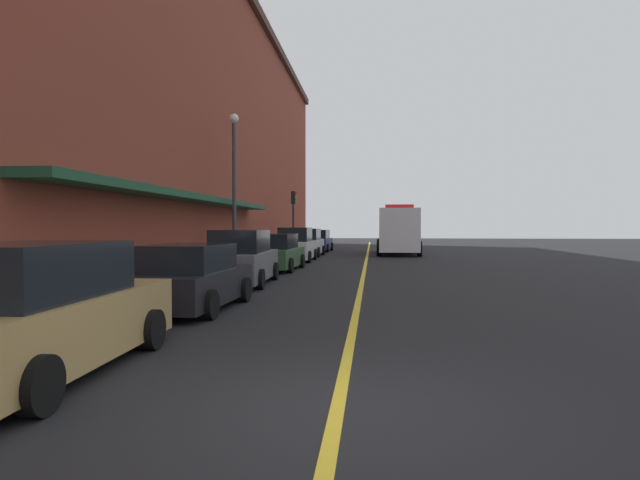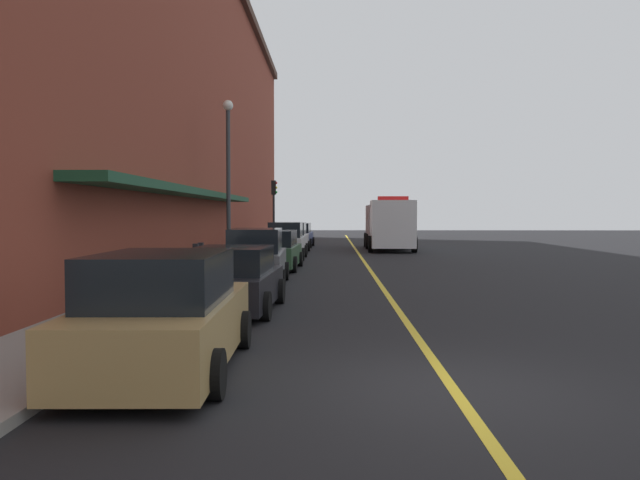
{
  "view_description": "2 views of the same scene",
  "coord_description": "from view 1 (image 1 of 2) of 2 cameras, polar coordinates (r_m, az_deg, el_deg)",
  "views": [
    {
      "loc": [
        0.38,
        -5.75,
        1.96
      ],
      "look_at": [
        -2.28,
        21.14,
        1.26
      ],
      "focal_mm": 30.15,
      "sensor_mm": 36.0,
      "label": 1
    },
    {
      "loc": [
        -1.61,
        -8.23,
        2.3
      ],
      "look_at": [
        -2.21,
        26.05,
        0.88
      ],
      "focal_mm": 35.3,
      "sensor_mm": 36.0,
      "label": 2
    }
  ],
  "objects": [
    {
      "name": "sidewalk_left",
      "position": [
        31.5,
        -6.42,
        -1.96
      ],
      "size": [
        2.4,
        70.0,
        0.15
      ],
      "primitive_type": "cube",
      "color": "gray",
      "rests_on": "ground"
    },
    {
      "name": "box_truck",
      "position": [
        38.13,
        8.24,
        0.93
      ],
      "size": [
        2.99,
        8.85,
        3.35
      ],
      "rotation": [
        0.0,
        0.0,
        -1.58
      ],
      "color": "silver",
      "rests_on": "ground"
    },
    {
      "name": "traffic_light_near",
      "position": [
        38.43,
        -2.84,
        3.27
      ],
      "size": [
        0.38,
        0.36,
        4.3
      ],
      "color": "#232326",
      "rests_on": "sidewalk_left"
    },
    {
      "name": "parked_car_1",
      "position": [
        13.01,
        -13.67,
        -4.0
      ],
      "size": [
        2.21,
        4.36,
        1.54
      ],
      "rotation": [
        0.0,
        0.0,
        1.53
      ],
      "color": "black",
      "rests_on": "ground"
    },
    {
      "name": "parked_car_5",
      "position": [
        35.14,
        -1.4,
        -0.35
      ],
      "size": [
        2.05,
        4.7,
        1.8
      ],
      "rotation": [
        0.0,
        0.0,
        1.56
      ],
      "color": "silver",
      "rests_on": "ground"
    },
    {
      "name": "parked_car_2",
      "position": [
        18.26,
        -8.31,
        -2.02
      ],
      "size": [
        2.09,
        4.8,
        1.83
      ],
      "rotation": [
        0.0,
        0.0,
        1.6
      ],
      "color": "#595B60",
      "rests_on": "ground"
    },
    {
      "name": "street_lamp_left",
      "position": [
        25.03,
        -9.1,
        7.06
      ],
      "size": [
        0.44,
        0.44,
        6.94
      ],
      "color": "#33383D",
      "rests_on": "sidewalk_left"
    },
    {
      "name": "parked_car_6",
      "position": [
        41.62,
        -0.24,
        -0.13
      ],
      "size": [
        2.16,
        4.9,
        1.67
      ],
      "rotation": [
        0.0,
        0.0,
        1.54
      ],
      "color": "navy",
      "rests_on": "ground"
    },
    {
      "name": "brick_building_left",
      "position": [
        32.81,
        -16.94,
        12.53
      ],
      "size": [
        10.24,
        64.0,
        16.55
      ],
      "color": "brown",
      "rests_on": "ground"
    },
    {
      "name": "lane_center_stripe",
      "position": [
        30.81,
        4.93,
        -2.16
      ],
      "size": [
        0.16,
        70.0,
        0.01
      ],
      "primitive_type": "cube",
      "color": "gold",
      "rests_on": "ground"
    },
    {
      "name": "parked_car_4",
      "position": [
        29.97,
        -2.59,
        -0.6
      ],
      "size": [
        2.05,
        4.25,
        1.88
      ],
      "rotation": [
        0.0,
        0.0,
        1.56
      ],
      "color": "silver",
      "rests_on": "ground"
    },
    {
      "name": "parking_meter_1",
      "position": [
        16.51,
        -14.67,
        -1.7
      ],
      "size": [
        0.14,
        0.18,
        1.33
      ],
      "color": "#4C4C51",
      "rests_on": "sidewalk_left"
    },
    {
      "name": "ground_plane",
      "position": [
        30.81,
        4.93,
        -2.17
      ],
      "size": [
        112.0,
        112.0,
        0.0
      ],
      "primitive_type": "plane",
      "color": "black"
    },
    {
      "name": "parked_car_0",
      "position": [
        8.01,
        -28.05,
        -6.91
      ],
      "size": [
        2.21,
        4.88,
        1.75
      ],
      "rotation": [
        0.0,
        0.0,
        1.59
      ],
      "color": "#A5844C",
      "rests_on": "ground"
    },
    {
      "name": "parking_meter_0",
      "position": [
        15.9,
        -15.49,
        -1.83
      ],
      "size": [
        0.14,
        0.18,
        1.33
      ],
      "color": "#4C4C51",
      "rests_on": "sidewalk_left"
    },
    {
      "name": "parked_car_3",
      "position": [
        23.96,
        -4.77,
        -1.38
      ],
      "size": [
        2.22,
        4.77,
        1.62
      ],
      "rotation": [
        0.0,
        0.0,
        1.54
      ],
      "color": "#2D5133",
      "rests_on": "ground"
    }
  ]
}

